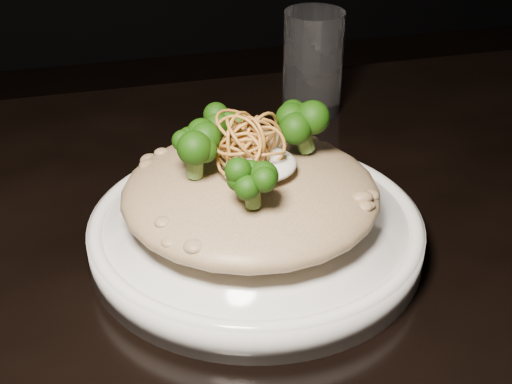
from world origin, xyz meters
TOP-DOWN VIEW (x-y plane):
  - table at (0.00, 0.00)m, footprint 1.10×0.80m
  - plate at (-0.08, 0.03)m, footprint 0.28×0.28m
  - risotto at (-0.09, 0.03)m, footprint 0.21×0.21m
  - broccoli at (-0.08, 0.03)m, footprint 0.12×0.12m
  - cheese at (-0.08, 0.02)m, footprint 0.06×0.06m
  - shallots at (-0.09, 0.03)m, footprint 0.05×0.05m
  - drinking_glass at (0.05, 0.28)m, footprint 0.08×0.08m

SIDE VIEW (x-z plane):
  - table at x=0.00m, z-range 0.29..1.04m
  - plate at x=-0.08m, z-range 0.75..0.78m
  - risotto at x=-0.09m, z-range 0.78..0.82m
  - drinking_glass at x=0.05m, z-range 0.75..0.87m
  - cheese at x=-0.08m, z-range 0.82..0.84m
  - broccoli at x=-0.08m, z-range 0.82..0.87m
  - shallots at x=-0.09m, z-range 0.84..0.87m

